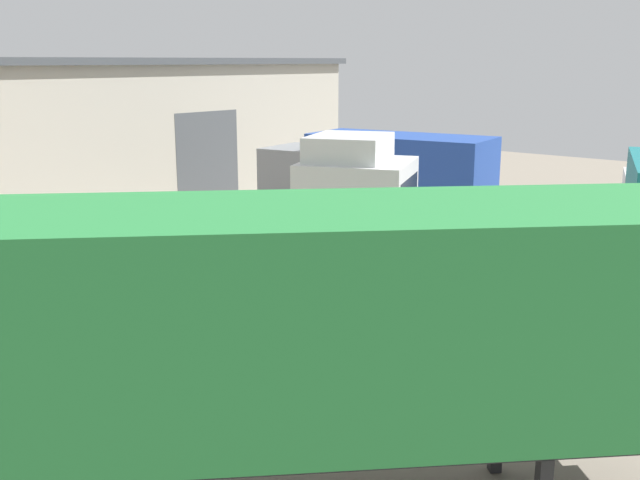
% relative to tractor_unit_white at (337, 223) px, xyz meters
% --- Properties ---
extents(ground_plane, '(60.00, 60.00, 0.00)m').
position_rel_tractor_unit_white_xyz_m(ground_plane, '(-0.10, -2.39, -1.83)').
color(ground_plane, gray).
extents(warehouse_building, '(30.10, 7.19, 5.63)m').
position_rel_tractor_unit_white_xyz_m(warehouse_building, '(-0.10, 14.95, 1.00)').
color(warehouse_building, '#B7B2A3').
rests_on(warehouse_building, ground_plane).
extents(tractor_unit_white, '(4.74, 6.70, 3.89)m').
position_rel_tractor_unit_white_xyz_m(tractor_unit_white, '(0.00, 0.00, 0.00)').
color(tractor_unit_white, silver).
rests_on(tractor_unit_white, ground_plane).
extents(container_trailer_green, '(9.98, 9.80, 3.93)m').
position_rel_tractor_unit_white_xyz_m(container_trailer_green, '(-7.84, -4.60, 0.69)').
color(container_trailer_green, '#28843D').
rests_on(container_trailer_green, ground_plane).
extents(box_truck_grey, '(3.52, 7.91, 3.24)m').
position_rel_tractor_unit_white_xyz_m(box_truck_grey, '(6.32, 3.37, 0.00)').
color(box_truck_grey, gray).
rests_on(box_truck_grey, ground_plane).
extents(oil_drum, '(0.58, 0.58, 0.88)m').
position_rel_tractor_unit_white_xyz_m(oil_drum, '(3.23, -1.25, -1.39)').
color(oil_drum, black).
rests_on(oil_drum, ground_plane).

